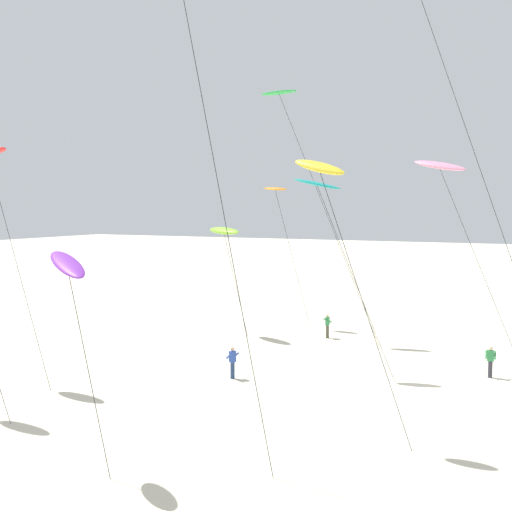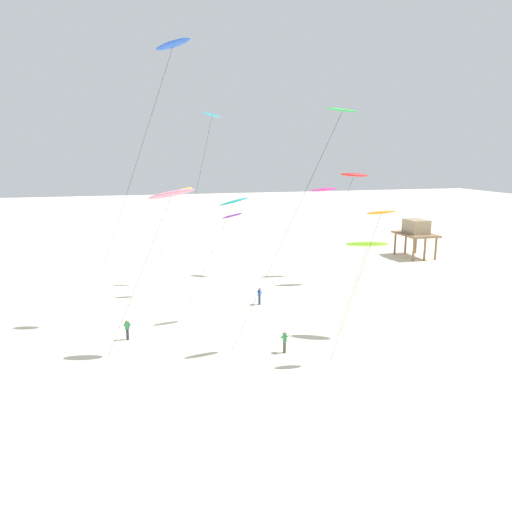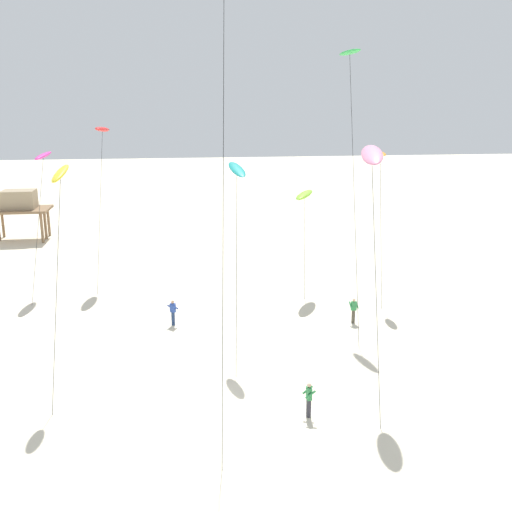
% 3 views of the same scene
% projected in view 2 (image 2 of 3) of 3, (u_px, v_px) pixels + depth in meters
% --- Properties ---
extents(ground_plane, '(260.00, 260.00, 0.00)m').
position_uv_depth(ground_plane, '(149.00, 318.00, 42.62)').
color(ground_plane, beige).
extents(kite_green, '(1.63, 8.88, 17.08)m').
position_uv_depth(kite_green, '(340.00, 115.00, 32.49)').
color(kite_green, green).
rests_on(kite_green, ground).
extents(kite_blue, '(1.87, 9.33, 22.81)m').
position_uv_depth(kite_blue, '(172.00, 47.00, 37.16)').
color(kite_blue, blue).
rests_on(kite_blue, ground).
extents(kite_magenta, '(1.29, 6.44, 10.37)m').
position_uv_depth(kite_magenta, '(323.00, 190.00, 55.46)').
color(kite_magenta, '#D8339E').
rests_on(kite_magenta, ground).
extents(kite_cyan, '(1.20, 5.00, 18.32)m').
position_uv_depth(kite_cyan, '(211.00, 120.00, 50.75)').
color(kite_cyan, '#33BFE0').
rests_on(kite_cyan, ground).
extents(kite_lime, '(2.37, 3.68, 7.68)m').
position_uv_depth(kite_lime, '(367.00, 244.00, 37.13)').
color(kite_lime, '#8CD833').
rests_on(kite_lime, ground).
extents(kite_purple, '(1.93, 3.20, 7.53)m').
position_uv_depth(kite_purple, '(232.00, 216.00, 56.12)').
color(kite_purple, purple).
rests_on(kite_purple, ground).
extents(kite_yellow, '(1.03, 5.03, 11.03)m').
position_uv_depth(kite_yellow, '(181.00, 192.00, 47.25)').
color(kite_yellow, yellow).
rests_on(kite_yellow, ground).
extents(kite_teal, '(1.18, 5.89, 10.60)m').
position_uv_depth(kite_teal, '(233.00, 203.00, 39.84)').
color(kite_teal, teal).
rests_on(kite_teal, ground).
extents(kite_orange, '(0.85, 4.10, 10.53)m').
position_uv_depth(kite_orange, '(380.00, 214.00, 31.40)').
color(kite_orange, orange).
rests_on(kite_orange, ground).
extents(kite_pink, '(1.63, 6.43, 11.96)m').
position_uv_depth(kite_pink, '(171.00, 194.00, 32.78)').
color(kite_pink, pink).
rests_on(kite_pink, ground).
extents(kite_red, '(1.27, 6.08, 12.12)m').
position_uv_depth(kite_red, '(354.00, 175.00, 51.55)').
color(kite_red, red).
rests_on(kite_red, ground).
extents(kite_flyer_nearest, '(0.72, 0.71, 1.67)m').
position_uv_depth(kite_flyer_nearest, '(259.00, 296.00, 46.16)').
color(kite_flyer_nearest, navy).
rests_on(kite_flyer_nearest, ground).
extents(kite_flyer_middle, '(0.54, 0.56, 1.67)m').
position_uv_depth(kite_flyer_middle, '(127.00, 329.00, 37.44)').
color(kite_flyer_middle, '#33333D').
rests_on(kite_flyer_middle, ground).
extents(kite_flyer_furthest, '(0.54, 0.51, 1.67)m').
position_uv_depth(kite_flyer_furthest, '(285.00, 341.00, 34.99)').
color(kite_flyer_furthest, '#4C4738').
rests_on(kite_flyer_furthest, ground).
extents(stilt_house, '(5.83, 4.18, 5.19)m').
position_uv_depth(stilt_house, '(416.00, 230.00, 66.75)').
color(stilt_house, '#846647').
rests_on(stilt_house, ground).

